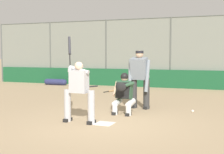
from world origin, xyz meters
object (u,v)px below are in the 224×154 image
at_px(batter_at_plate, 79,90).
at_px(equipment_bag_dugout_side, 55,82).
at_px(catcher_behind_plate, 124,93).
at_px(umpire_home, 140,77).
at_px(spare_bat_third_base_side, 92,86).
at_px(fielding_glove_on_dirt, 122,94).
at_px(spare_bat_first_base_side, 111,91).
at_px(baseball_loose, 193,111).

relative_size(batter_at_plate, equipment_bag_dugout_side, 1.55).
distance_m(catcher_behind_plate, umpire_home, 1.09).
xyz_separation_m(catcher_behind_plate, spare_bat_third_base_side, (3.77, -6.26, -0.56)).
bearing_deg(fielding_glove_on_dirt, spare_bat_first_base_side, -49.62).
height_order(umpire_home, equipment_bag_dugout_side, umpire_home).
xyz_separation_m(batter_at_plate, catcher_behind_plate, (-0.67, -1.40, -0.21)).
relative_size(batter_at_plate, spare_bat_third_base_side, 2.56).
height_order(spare_bat_third_base_side, equipment_bag_dugout_side, equipment_bag_dugout_side).
height_order(spare_bat_first_base_side, baseball_loose, baseball_loose).
distance_m(umpire_home, spare_bat_third_base_side, 6.63).
bearing_deg(catcher_behind_plate, equipment_bag_dugout_side, -46.08).
xyz_separation_m(batter_at_plate, spare_bat_third_base_side, (3.10, -7.66, -0.78)).
distance_m(spare_bat_first_base_side, baseball_loose, 5.51).
height_order(baseball_loose, equipment_bag_dugout_side, equipment_bag_dugout_side).
bearing_deg(umpire_home, baseball_loose, -174.42).
bearing_deg(spare_bat_third_base_side, umpire_home, -116.37).
distance_m(batter_at_plate, catcher_behind_plate, 1.57).
distance_m(batter_at_plate, fielding_glove_on_dirt, 5.25).
xyz_separation_m(batter_at_plate, equipment_bag_dugout_side, (5.43, -7.94, -0.64)).
bearing_deg(fielding_glove_on_dirt, batter_at_plate, 97.17).
height_order(spare_bat_third_base_side, baseball_loose, baseball_loose).
bearing_deg(baseball_loose, umpire_home, -2.11).
height_order(umpire_home, spare_bat_first_base_side, umpire_home).
height_order(spare_bat_first_base_side, equipment_bag_dugout_side, equipment_bag_dugout_side).
distance_m(baseball_loose, equipment_bag_dugout_side, 9.65).
bearing_deg(batter_at_plate, equipment_bag_dugout_side, -52.15).
relative_size(batter_at_plate, spare_bat_first_base_side, 2.42).
bearing_deg(spare_bat_third_base_side, fielding_glove_on_dirt, -108.97).
bearing_deg(catcher_behind_plate, batter_at_plate, 65.29).
distance_m(spare_bat_third_base_side, equipment_bag_dugout_side, 2.35).
height_order(umpire_home, spare_bat_third_base_side, umpire_home).
xyz_separation_m(catcher_behind_plate, umpire_home, (-0.17, -1.01, 0.36)).
xyz_separation_m(catcher_behind_plate, equipment_bag_dugout_side, (6.10, -6.54, -0.43)).
distance_m(umpire_home, baseball_loose, 1.84).
relative_size(catcher_behind_plate, spare_bat_first_base_side, 1.31).
bearing_deg(spare_bat_first_base_side, spare_bat_third_base_side, 60.34).
xyz_separation_m(spare_bat_third_base_side, spare_bat_first_base_side, (-1.58, 1.48, -0.00)).
bearing_deg(batter_at_plate, baseball_loose, -132.54).
relative_size(catcher_behind_plate, equipment_bag_dugout_side, 0.84).
distance_m(umpire_home, equipment_bag_dugout_side, 8.40).
distance_m(catcher_behind_plate, equipment_bag_dugout_side, 8.95).
bearing_deg(equipment_bag_dugout_side, catcher_behind_plate, 133.02).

